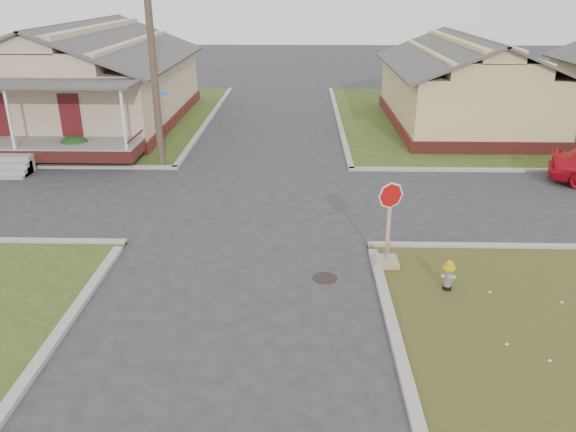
{
  "coord_description": "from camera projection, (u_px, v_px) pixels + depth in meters",
  "views": [
    {
      "loc": [
        1.58,
        -13.22,
        6.97
      ],
      "look_at": [
        1.22,
        1.0,
        1.1
      ],
      "focal_mm": 35.0,
      "sensor_mm": 36.0,
      "label": 1
    }
  ],
  "objects": [
    {
      "name": "verge_far_left",
      "position": [
        46.0,
        117.0,
        31.84
      ],
      "size": [
        19.0,
        19.0,
        0.05
      ],
      "primitive_type": "cube",
      "color": "#2E4719",
      "rests_on": "ground"
    },
    {
      "name": "side_house_yellow",
      "position": [
        465.0,
        84.0,
        29.09
      ],
      "size": [
        7.6,
        11.6,
        4.7
      ],
      "color": "maroon",
      "rests_on": "ground"
    },
    {
      "name": "fire_hydrant",
      "position": [
        449.0,
        274.0,
        13.62
      ],
      "size": [
        0.29,
        0.29,
        0.79
      ],
      "rotation": [
        0.0,
        0.0,
        -0.23
      ],
      "color": "black",
      "rests_on": "ground"
    },
    {
      "name": "manhole",
      "position": [
        325.0,
        278.0,
        14.4
      ],
      "size": [
        0.64,
        0.64,
        0.01
      ],
      "primitive_type": "cylinder",
      "color": "black",
      "rests_on": "ground"
    },
    {
      "name": "hedge_right",
      "position": [
        75.0,
        148.0,
        23.73
      ],
      "size": [
        1.4,
        1.15,
        1.07
      ],
      "primitive_type": "ellipsoid",
      "color": "#1A3A15",
      "rests_on": "verge_far_left"
    },
    {
      "name": "stop_sign",
      "position": [
        387.0,
        247.0,
        14.81
      ],
      "size": [
        0.66,
        0.65,
        2.33
      ],
      "rotation": [
        0.0,
        0.0,
        -0.0
      ],
      "color": "tan",
      "rests_on": "ground"
    },
    {
      "name": "curbs",
      "position": [
        256.0,
        201.0,
        19.53
      ],
      "size": [
        80.0,
        40.0,
        0.12
      ],
      "primitive_type": null,
      "color": "#A19A91",
      "rests_on": "ground"
    },
    {
      "name": "utility_pole",
      "position": [
        152.0,
        50.0,
        21.46
      ],
      "size": [
        1.8,
        0.28,
        9.0
      ],
      "color": "#423026",
      "rests_on": "ground"
    },
    {
      "name": "ground",
      "position": [
        241.0,
        268.0,
        14.91
      ],
      "size": [
        120.0,
        120.0,
        0.0
      ],
      "primitive_type": "plane",
      "color": "#2B2B2E",
      "rests_on": "ground"
    },
    {
      "name": "corner_house",
      "position": [
        84.0,
        81.0,
        29.69
      ],
      "size": [
        10.1,
        15.5,
        5.3
      ],
      "color": "maroon",
      "rests_on": "ground"
    }
  ]
}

